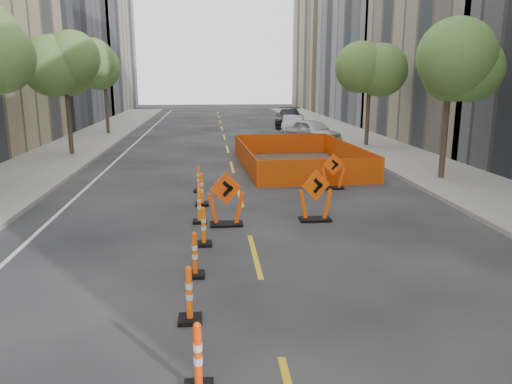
{
  "coord_description": "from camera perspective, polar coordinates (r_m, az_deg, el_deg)",
  "views": [
    {
      "loc": [
        -1.02,
        -7.28,
        4.2
      ],
      "look_at": [
        0.21,
        5.98,
        1.1
      ],
      "focal_mm": 35.0,
      "sensor_mm": 36.0,
      "label": 1
    }
  ],
  "objects": [
    {
      "name": "channelizer_5",
      "position": [
        12.68,
        -6.01,
        -3.91
      ],
      "size": [
        0.4,
        0.4,
        1.01
      ],
      "primitive_type": null,
      "color": "#D65A09",
      "rests_on": "ground"
    },
    {
      "name": "sidewalk_right",
      "position": [
        22.11,
        21.75,
        1.41
      ],
      "size": [
        4.0,
        90.0,
        0.15
      ],
      "primitive_type": "cube",
      "color": "gray",
      "rests_on": "ground"
    },
    {
      "name": "bld_left_e",
      "position": [
        65.14,
        -20.46,
        17.43
      ],
      "size": [
        12.0,
        20.0,
        20.0
      ],
      "primitive_type": "cube",
      "color": "gray",
      "rests_on": "ground"
    },
    {
      "name": "ground_plane",
      "position": [
        8.47,
        2.41,
        -16.66
      ],
      "size": [
        140.0,
        140.0,
        0.0
      ],
      "primitive_type": "plane",
      "color": "black"
    },
    {
      "name": "bld_left_d",
      "position": [
        49.23,
        -25.17,
        15.17
      ],
      "size": [
        12.0,
        16.0,
        14.0
      ],
      "primitive_type": "cube",
      "color": "#4C4C51",
      "rests_on": "ground"
    },
    {
      "name": "chevron_sign_center",
      "position": [
        14.81,
        6.83,
        -0.38
      ],
      "size": [
        1.18,
        0.95,
        1.55
      ],
      "primitive_type": null,
      "rotation": [
        0.0,
        0.0,
        0.37
      ],
      "color": "#E34E09",
      "rests_on": "ground"
    },
    {
      "name": "bld_right_c",
      "position": [
        36.03,
        25.83,
        16.31
      ],
      "size": [
        12.0,
        16.0,
        14.0
      ],
      "primitive_type": "cube",
      "color": "gray",
      "rests_on": "ground"
    },
    {
      "name": "sidewalk_left",
      "position": [
        21.27,
        -27.22,
        0.45
      ],
      "size": [
        4.0,
        90.0,
        0.15
      ],
      "primitive_type": "cube",
      "color": "gray",
      "rests_on": "ground"
    },
    {
      "name": "channelizer_2",
      "position": [
        7.09,
        -6.65,
        -18.28
      ],
      "size": [
        0.41,
        0.41,
        1.03
      ],
      "primitive_type": null,
      "color": "#FF400A",
      "rests_on": "ground"
    },
    {
      "name": "parked_car_mid",
      "position": [
        37.17,
        4.27,
        7.65
      ],
      "size": [
        2.35,
        4.41,
        1.38
      ],
      "primitive_type": "imported",
      "rotation": [
        0.0,
        0.0,
        -0.22
      ],
      "color": "#A7A5AB",
      "rests_on": "ground"
    },
    {
      "name": "tree_l_c",
      "position": [
        28.26,
        -21.0,
        12.92
      ],
      "size": [
        2.8,
        2.8,
        5.95
      ],
      "color": "#382B1E",
      "rests_on": "ground"
    },
    {
      "name": "channelizer_6",
      "position": [
        14.63,
        -6.5,
        -1.6
      ],
      "size": [
        0.4,
        0.4,
        1.02
      ],
      "primitive_type": null,
      "color": "orange",
      "rests_on": "ground"
    },
    {
      "name": "channelizer_3",
      "position": [
        8.89,
        -7.64,
        -11.51
      ],
      "size": [
        0.41,
        0.41,
        1.03
      ],
      "primitive_type": null,
      "color": "#FF560A",
      "rests_on": "ground"
    },
    {
      "name": "tree_r_c",
      "position": [
        30.76,
        12.88,
        13.39
      ],
      "size": [
        2.8,
        2.8,
        5.95
      ],
      "color": "#382B1E",
      "rests_on": "ground"
    },
    {
      "name": "channelizer_8",
      "position": [
        18.58,
        -6.59,
        1.51
      ],
      "size": [
        0.39,
        0.39,
        0.99
      ],
      "primitive_type": null,
      "color": "#FC5B0A",
      "rests_on": "ground"
    },
    {
      "name": "chevron_sign_right",
      "position": [
        19.12,
        8.81,
        2.33
      ],
      "size": [
        0.93,
        0.59,
        1.36
      ],
      "primitive_type": null,
      "rotation": [
        0.0,
        0.0,
        0.06
      ],
      "color": "#F3480A",
      "rests_on": "ground"
    },
    {
      "name": "channelizer_4",
      "position": [
        10.77,
        -7.0,
        -7.09
      ],
      "size": [
        0.4,
        0.4,
        1.0
      ],
      "primitive_type": null,
      "color": "#E14C09",
      "rests_on": "ground"
    },
    {
      "name": "bld_right_e",
      "position": [
        68.4,
        10.39,
        16.08
      ],
      "size": [
        12.0,
        14.0,
        16.0
      ],
      "primitive_type": "cube",
      "color": "tan",
      "rests_on": "ground"
    },
    {
      "name": "tree_l_d",
      "position": [
        38.0,
        -16.95,
        13.04
      ],
      "size": [
        2.8,
        2.8,
        5.95
      ],
      "color": "#382B1E",
      "rests_on": "ground"
    },
    {
      "name": "channelizer_7",
      "position": [
        16.59,
        -6.23,
        0.33
      ],
      "size": [
        0.44,
        0.44,
        1.11
      ],
      "primitive_type": null,
      "color": "#F2610A",
      "rests_on": "ground"
    },
    {
      "name": "parked_car_near",
      "position": [
        32.45,
        6.49,
        6.92
      ],
      "size": [
        3.47,
        4.77,
        1.51
      ],
      "primitive_type": "imported",
      "rotation": [
        0.0,
        0.0,
        0.43
      ],
      "color": "silver",
      "rests_on": "ground"
    },
    {
      "name": "safety_fence",
      "position": [
        23.72,
        4.77,
        4.17
      ],
      "size": [
        5.45,
        8.83,
        1.08
      ],
      "primitive_type": null,
      "rotation": [
        0.0,
        0.0,
        0.05
      ],
      "color": "#E4600C",
      "rests_on": "ground"
    },
    {
      "name": "parked_car_far",
      "position": [
        42.52,
        3.78,
        8.46
      ],
      "size": [
        3.08,
        5.65,
        1.55
      ],
      "primitive_type": "imported",
      "rotation": [
        0.0,
        0.0,
        -0.18
      ],
      "color": "black",
      "rests_on": "ground"
    },
    {
      "name": "chevron_sign_left",
      "position": [
        14.25,
        -3.45,
        -0.78
      ],
      "size": [
        1.19,
        0.93,
        1.57
      ],
      "primitive_type": null,
      "rotation": [
        0.0,
        0.0,
        0.32
      ],
      "color": "#E44309",
      "rests_on": "ground"
    },
    {
      "name": "tree_r_b",
      "position": [
        21.46,
        21.31,
        13.11
      ],
      "size": [
        2.8,
        2.8,
        5.95
      ],
      "color": "#382B1E",
      "rests_on": "ground"
    },
    {
      "name": "bld_right_d",
      "position": [
        51.11,
        16.3,
        19.12
      ],
      "size": [
        12.0,
        18.0,
        20.0
      ],
      "primitive_type": "cube",
      "color": "gray",
      "rests_on": "ground"
    }
  ]
}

